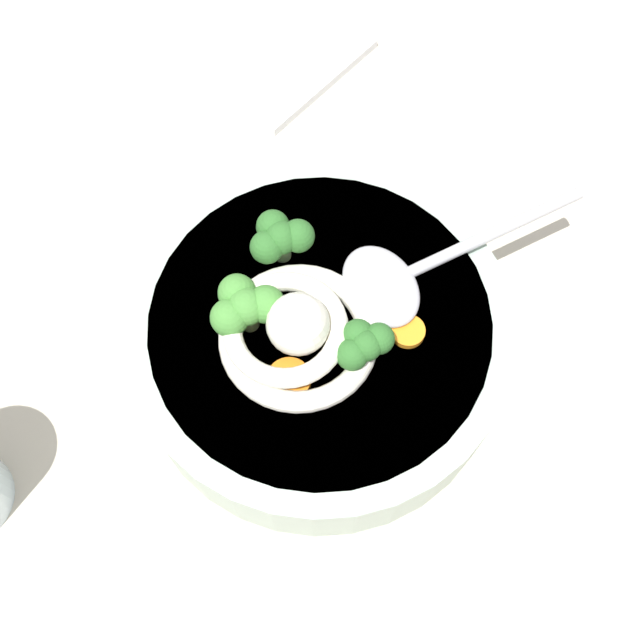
# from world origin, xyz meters

# --- Properties ---
(table_slab) EXTENTS (1.18, 1.18, 0.03)m
(table_slab) POSITION_xyz_m (0.00, 0.00, 0.01)
(table_slab) COLOR #BCB29E
(table_slab) RESTS_ON ground
(soup_bowl) EXTENTS (0.24, 0.24, 0.06)m
(soup_bowl) POSITION_xyz_m (0.03, -0.04, 0.06)
(soup_bowl) COLOR #9EB2A3
(soup_bowl) RESTS_ON table_slab
(noodle_pile) EXTENTS (0.11, 0.10, 0.04)m
(noodle_pile) POSITION_xyz_m (0.05, -0.03, 0.10)
(noodle_pile) COLOR silver
(noodle_pile) RESTS_ON soup_bowl
(soup_spoon) EXTENTS (0.17, 0.06, 0.02)m
(soup_spoon) POSITION_xyz_m (-0.03, -0.03, 0.09)
(soup_spoon) COLOR #B7B7BC
(soup_spoon) RESTS_ON soup_bowl
(broccoli_floret_front) EXTENTS (0.04, 0.03, 0.03)m
(broccoli_floret_front) POSITION_xyz_m (0.02, -0.00, 0.10)
(broccoli_floret_front) COLOR #7A9E60
(broccoli_floret_front) RESTS_ON soup_bowl
(broccoli_floret_left) EXTENTS (0.04, 0.04, 0.03)m
(broccoli_floret_left) POSITION_xyz_m (0.03, -0.09, 0.11)
(broccoli_floret_left) COLOR #7A9E60
(broccoli_floret_left) RESTS_ON soup_bowl
(broccoli_floret_beside_chili) EXTENTS (0.05, 0.04, 0.04)m
(broccoli_floret_beside_chili) POSITION_xyz_m (0.07, -0.06, 0.11)
(broccoli_floret_beside_chili) COLOR #7A9E60
(broccoli_floret_beside_chili) RESTS_ON soup_bowl
(carrot_slice_beside_noodles) EXTENTS (0.03, 0.03, 0.01)m
(carrot_slice_beside_noodles) POSITION_xyz_m (0.07, -0.01, 0.09)
(carrot_slice_beside_noodles) COLOR orange
(carrot_slice_beside_noodles) RESTS_ON soup_bowl
(carrot_slice_extra_b) EXTENTS (0.02, 0.02, 0.00)m
(carrot_slice_extra_b) POSITION_xyz_m (-0.01, 0.00, 0.09)
(carrot_slice_extra_b) COLOR orange
(carrot_slice_extra_b) RESTS_ON soup_bowl
(folded_napkin) EXTENTS (0.16, 0.16, 0.01)m
(folded_napkin) POSITION_xyz_m (-0.08, -0.29, 0.03)
(folded_napkin) COLOR white
(folded_napkin) RESTS_ON table_slab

